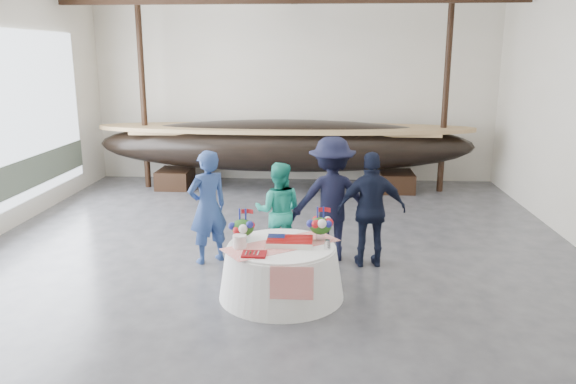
{
  "coord_description": "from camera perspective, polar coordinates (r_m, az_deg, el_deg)",
  "views": [
    {
      "loc": [
        0.74,
        -8.19,
        3.15
      ],
      "look_at": [
        0.21,
        0.16,
        1.09
      ],
      "focal_mm": 35.0,
      "sensor_mm": 36.0,
      "label": 1
    }
  ],
  "objects": [
    {
      "name": "floor",
      "position": [
        8.81,
        -1.44,
        -7.11
      ],
      "size": [
        10.0,
        12.0,
        0.01
      ],
      "primitive_type": "cube",
      "color": "#3D3D42",
      "rests_on": "ground"
    },
    {
      "name": "wall_back",
      "position": [
        14.24,
        0.64,
        10.22
      ],
      "size": [
        10.0,
        0.02,
        4.5
      ],
      "primitive_type": "cube",
      "color": "silver",
      "rests_on": "ground"
    },
    {
      "name": "wall_front",
      "position": [
        2.48,
        -14.05,
        -7.83
      ],
      "size": [
        10.0,
        0.02,
        4.5
      ],
      "primitive_type": "cube",
      "color": "silver",
      "rests_on": "ground"
    },
    {
      "name": "longboat_display",
      "position": [
        13.27,
        -0.37,
        4.78
      ],
      "size": [
        8.85,
        1.77,
        1.66
      ],
      "color": "black",
      "rests_on": "ground"
    },
    {
      "name": "banquet_table",
      "position": [
        7.51,
        -0.68,
        -7.97
      ],
      "size": [
        1.66,
        1.66,
        0.72
      ],
      "color": "white",
      "rests_on": "ground"
    },
    {
      "name": "tabletop_items",
      "position": [
        7.44,
        -0.96,
        -4.04
      ],
      "size": [
        1.57,
        1.34,
        0.4
      ],
      "color": "red",
      "rests_on": "banquet_table"
    },
    {
      "name": "guest_woman_blue",
      "position": [
        8.64,
        -8.15,
        -1.53
      ],
      "size": [
        0.76,
        0.73,
        1.76
      ],
      "primitive_type": "imported",
      "rotation": [
        0.0,
        0.0,
        3.81
      ],
      "color": "navy",
      "rests_on": "ground"
    },
    {
      "name": "guest_woman_teal",
      "position": [
        8.74,
        -0.97,
        -1.95
      ],
      "size": [
        0.77,
        0.61,
        1.54
      ],
      "primitive_type": "imported",
      "rotation": [
        0.0,
        0.0,
        3.11
      ],
      "color": "teal",
      "rests_on": "ground"
    },
    {
      "name": "guest_man_left",
      "position": [
        8.7,
        4.46,
        -0.72
      ],
      "size": [
        1.33,
        0.86,
        1.94
      ],
      "primitive_type": "imported",
      "rotation": [
        0.0,
        0.0,
        3.26
      ],
      "color": "black",
      "rests_on": "ground"
    },
    {
      "name": "guest_man_right",
      "position": [
        8.5,
        8.47,
        -1.8
      ],
      "size": [
        1.06,
        0.52,
        1.76
      ],
      "primitive_type": "imported",
      "rotation": [
        0.0,
        0.0,
        3.23
      ],
      "color": "black",
      "rests_on": "ground"
    }
  ]
}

